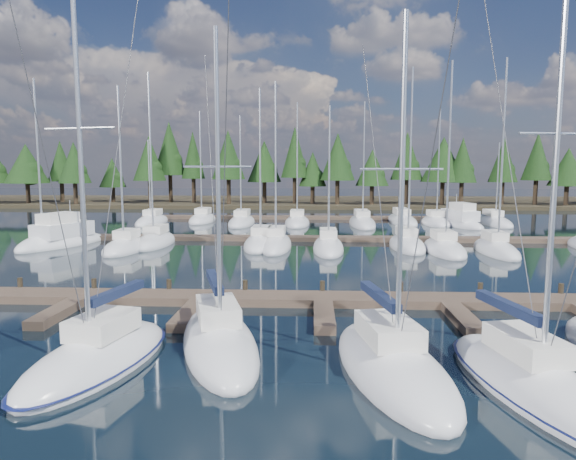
# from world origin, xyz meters

# --- Properties ---
(ground) EXTENTS (260.00, 260.00, 0.00)m
(ground) POSITION_xyz_m (0.00, 30.00, 0.00)
(ground) COLOR black
(ground) RESTS_ON ground
(far_shore) EXTENTS (220.00, 30.00, 0.60)m
(far_shore) POSITION_xyz_m (0.00, 90.00, 0.30)
(far_shore) COLOR #30281A
(far_shore) RESTS_ON ground
(main_dock) EXTENTS (44.00, 6.13, 0.90)m
(main_dock) POSITION_xyz_m (0.00, 17.36, 0.20)
(main_dock) COLOR brown
(main_dock) RESTS_ON ground
(back_docks) EXTENTS (50.00, 21.80, 0.40)m
(back_docks) POSITION_xyz_m (0.00, 49.58, 0.20)
(back_docks) COLOR brown
(back_docks) RESTS_ON ground
(front_sailboat_1) EXTENTS (4.50, 8.14, 14.38)m
(front_sailboat_1) POSITION_xyz_m (-7.76, 9.46, 0.29)
(front_sailboat_1) COLOR silver
(front_sailboat_1) RESTS_ON ground
(front_sailboat_2) EXTENTS (4.92, 8.88, 12.21)m
(front_sailboat_2) POSITION_xyz_m (-3.95, 11.30, 0.28)
(front_sailboat_2) COLOR silver
(front_sailboat_2) RESTS_ON ground
(front_sailboat_3) EXTENTS (4.44, 8.82, 12.07)m
(front_sailboat_3) POSITION_xyz_m (2.08, 9.30, 0.27)
(front_sailboat_3) COLOR silver
(front_sailboat_3) RESTS_ON ground
(front_sailboat_4) EXTENTS (4.34, 9.02, 13.83)m
(front_sailboat_4) POSITION_xyz_m (6.07, 8.11, 0.29)
(front_sailboat_4) COLOR silver
(front_sailboat_4) RESTS_ON ground
(back_sailboat_rows) EXTENTS (48.55, 32.57, 15.65)m
(back_sailboat_rows) POSITION_xyz_m (0.11, 44.96, 0.27)
(back_sailboat_rows) COLOR silver
(back_sailboat_rows) RESTS_ON ground
(motor_yacht_left) EXTENTS (5.88, 9.86, 4.68)m
(motor_yacht_left) POSITION_xyz_m (-22.15, 36.14, 0.51)
(motor_yacht_left) COLOR silver
(motor_yacht_left) RESTS_ON ground
(motor_yacht_right) EXTENTS (5.05, 9.36, 4.45)m
(motor_yacht_right) POSITION_xyz_m (16.46, 52.84, 0.49)
(motor_yacht_right) COLOR silver
(motor_yacht_right) RESTS_ON ground
(tree_line) EXTENTS (184.30, 11.77, 14.14)m
(tree_line) POSITION_xyz_m (-0.86, 80.17, 7.46)
(tree_line) COLOR black
(tree_line) RESTS_ON far_shore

